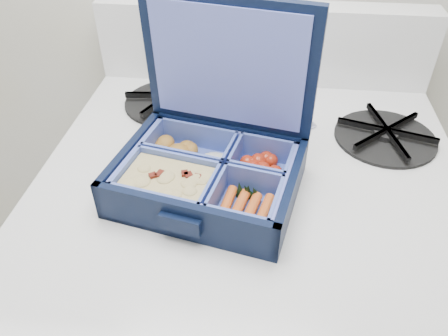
% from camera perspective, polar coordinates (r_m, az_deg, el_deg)
% --- Properties ---
extents(stove, '(0.62, 0.62, 0.92)m').
position_cam_1_polar(stove, '(1.00, 2.61, -20.53)').
color(stove, white).
rests_on(stove, floor).
extents(bento_box, '(0.27, 0.23, 0.06)m').
position_cam_1_polar(bento_box, '(0.58, -2.11, -1.07)').
color(bento_box, black).
rests_on(bento_box, stove).
extents(burner_grate, '(0.20, 0.20, 0.02)m').
position_cam_1_polar(burner_grate, '(0.74, 20.42, 4.33)').
color(burner_grate, black).
rests_on(burner_grate, stove).
extents(burner_grate_rear, '(0.18, 0.18, 0.02)m').
position_cam_1_polar(burner_grate_rear, '(0.79, -7.07, 8.95)').
color(burner_grate_rear, black).
rests_on(burner_grate_rear, stove).
extents(fork, '(0.15, 0.12, 0.01)m').
position_cam_1_polar(fork, '(0.70, 5.64, 3.61)').
color(fork, '#B6B6D0').
rests_on(fork, stove).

